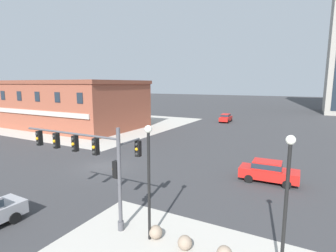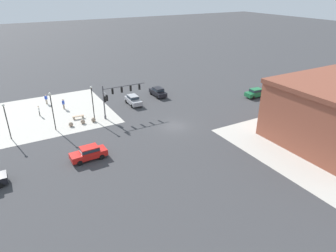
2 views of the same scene
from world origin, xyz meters
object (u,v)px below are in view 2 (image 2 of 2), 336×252
at_px(street_lamp_corner_far, 6,117).
at_px(car_cross_eastbound, 133,100).
at_px(pedestrian_near_bench, 63,103).
at_px(bench_near_signal, 78,117).
at_px(pedestrian_walking_east, 46,99).
at_px(car_main_northbound_far, 89,153).
at_px(street_lamp_corner_near, 92,100).
at_px(street_lamp_mid_sidewalk, 52,107).
at_px(pedestrian_at_curb, 39,110).
at_px(car_cross_westbound, 158,92).
at_px(bollard_sphere_curb_b, 83,122).
at_px(bollard_sphere_curb_a, 93,120).
at_px(car_main_southbound_near, 256,93).
at_px(bollard_sphere_curb_c, 71,124).
at_px(traffic_signal_main, 115,95).

distance_m(street_lamp_corner_far, car_cross_eastbound, 20.78).
height_order(pedestrian_near_bench, car_cross_eastbound, pedestrian_near_bench).
bearing_deg(bench_near_signal, pedestrian_walking_east, -71.18).
relative_size(pedestrian_near_bench, car_main_northbound_far, 0.40).
relative_size(pedestrian_walking_east, car_main_northbound_far, 0.40).
height_order(street_lamp_corner_near, car_main_northbound_far, street_lamp_corner_near).
xyz_separation_m(bench_near_signal, street_lamp_corner_near, (-2.02, 2.20, 3.25)).
distance_m(pedestrian_walking_east, street_lamp_mid_sidewalk, 12.33).
distance_m(pedestrian_at_curb, street_lamp_corner_far, 8.64).
height_order(street_lamp_corner_far, car_cross_westbound, street_lamp_corner_far).
bearing_deg(bollard_sphere_curb_b, bollard_sphere_curb_a, 176.37).
relative_size(bollard_sphere_curb_b, pedestrian_walking_east, 0.39).
bearing_deg(car_main_northbound_far, street_lamp_corner_far, -53.32).
distance_m(pedestrian_walking_east, street_lamp_corner_far, 13.92).
bearing_deg(pedestrian_walking_east, pedestrian_near_bench, 118.17).
bearing_deg(street_lamp_corner_near, car_main_northbound_far, 69.79).
xyz_separation_m(street_lamp_corner_far, car_main_southbound_near, (-42.27, 3.96, -2.36)).
distance_m(bollard_sphere_curb_b, pedestrian_walking_east, 12.25).
bearing_deg(pedestrian_at_curb, bollard_sphere_curb_c, 117.37).
bearing_deg(bollard_sphere_curb_b, bollard_sphere_curb_c, 3.32).
xyz_separation_m(bollard_sphere_curb_a, street_lamp_corner_far, (11.77, 0.08, 2.94)).
bearing_deg(street_lamp_corner_far, pedestrian_near_bench, -138.50).
distance_m(bench_near_signal, car_cross_eastbound, 10.39).
relative_size(bollard_sphere_curb_a, pedestrian_near_bench, 0.39).
bearing_deg(pedestrian_walking_east, pedestrian_at_curb, 68.93).
bearing_deg(bench_near_signal, street_lamp_mid_sidewalk, 32.55).
distance_m(car_main_southbound_near, car_cross_eastbound, 23.39).
bearing_deg(bench_near_signal, street_lamp_corner_far, 13.85).
bearing_deg(street_lamp_corner_far, bollard_sphere_curb_c, -179.45).
relative_size(bollard_sphere_curb_a, car_cross_westbound, 0.15).
bearing_deg(car_main_northbound_far, car_cross_eastbound, -129.90).
bearing_deg(bollard_sphere_curb_a, traffic_signal_main, -179.17).
xyz_separation_m(bench_near_signal, street_lamp_mid_sidewalk, (3.99, 2.55, 3.28)).
bearing_deg(car_main_northbound_far, bollard_sphere_curb_b, -101.13).
height_order(traffic_signal_main, bollard_sphere_curb_b, traffic_signal_main).
relative_size(pedestrian_near_bench, car_cross_westbound, 0.40).
relative_size(traffic_signal_main, car_main_southbound_near, 1.61).
height_order(bench_near_signal, street_lamp_mid_sidewalk, street_lamp_mid_sidewalk).
distance_m(traffic_signal_main, car_cross_eastbound, 6.60).
bearing_deg(traffic_signal_main, street_lamp_corner_near, -2.00).
distance_m(car_main_northbound_far, car_cross_eastbound, 19.15).
bearing_deg(bollard_sphere_curb_a, bollard_sphere_curb_b, -3.63).
height_order(bollard_sphere_curb_a, car_cross_eastbound, car_cross_eastbound).
bearing_deg(street_lamp_corner_near, bollard_sphere_curb_b, 2.39).
bearing_deg(traffic_signal_main, bollard_sphere_curb_a, 0.83).
bearing_deg(car_main_northbound_far, bollard_sphere_curb_c, -91.57).
distance_m(street_lamp_corner_far, car_main_northbound_far, 13.56).
distance_m(bollard_sphere_curb_b, car_cross_eastbound, 10.84).
bearing_deg(street_lamp_corner_far, car_cross_westbound, -167.62).
distance_m(bollard_sphere_curb_c, pedestrian_near_bench, 7.88).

